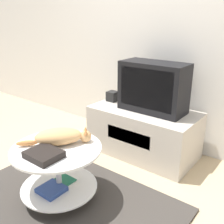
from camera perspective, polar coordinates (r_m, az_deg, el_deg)
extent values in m
plane|color=tan|center=(2.22, -9.99, -19.40)|extent=(12.00, 12.00, 0.00)
cube|color=silver|center=(2.91, 11.50, 17.79)|extent=(8.00, 0.05, 2.60)
cube|color=#3D3833|center=(2.21, -10.01, -19.20)|extent=(1.69, 1.17, 0.02)
cube|color=beige|center=(2.81, 6.86, -4.25)|extent=(1.10, 0.59, 0.49)
cube|color=#B7AD9E|center=(2.57, 3.51, -5.38)|extent=(0.50, 0.01, 0.14)
cube|color=black|center=(2.63, 9.00, 5.38)|extent=(0.66, 0.31, 0.49)
cube|color=black|center=(2.50, 7.31, 4.98)|extent=(0.56, 0.01, 0.39)
cube|color=black|center=(2.97, 0.10, 3.46)|extent=(0.11, 0.11, 0.11)
cylinder|color=#B2B2B7|center=(2.27, -11.18, -17.58)|extent=(0.29, 0.29, 0.01)
cylinder|color=#B7B7BC|center=(2.15, -11.56, -13.13)|extent=(0.04, 0.04, 0.43)
cylinder|color=white|center=(2.21, -11.35, -15.57)|extent=(0.60, 0.60, 0.01)
cylinder|color=white|center=(2.03, -12.00, -7.81)|extent=(0.68, 0.68, 0.02)
cube|color=#2D478C|center=(2.15, -13.04, -16.12)|extent=(0.19, 0.18, 0.03)
cube|color=#1E664C|center=(2.25, -10.50, -14.47)|extent=(0.16, 0.15, 0.01)
cube|color=black|center=(1.91, -14.62, -8.93)|extent=(0.23, 0.20, 0.05)
ellipsoid|color=tan|center=(2.06, -11.56, -5.24)|extent=(0.38, 0.39, 0.13)
sphere|color=tan|center=(2.06, -5.78, -5.31)|extent=(0.09, 0.09, 0.09)
cone|color=#D18447|center=(2.07, -5.88, -3.70)|extent=(0.04, 0.04, 0.04)
cone|color=#D18447|center=(2.02, -5.77, -4.27)|extent=(0.04, 0.04, 0.04)
ellipsoid|color=#D18447|center=(2.09, -18.00, -6.44)|extent=(0.14, 0.15, 0.04)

